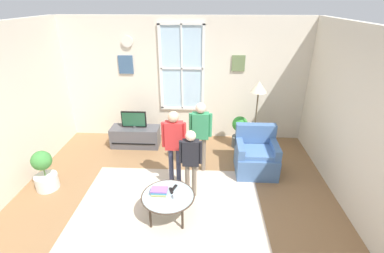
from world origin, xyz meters
name	(u,v)px	position (x,y,z in m)	size (l,w,h in m)	color
ground_plane	(173,209)	(0.00, 0.00, -0.01)	(6.01, 5.81, 0.02)	olive
back_wall	(184,79)	(0.00, 2.66, 1.38)	(5.41, 0.17, 2.74)	beige
side_wall_right	(374,136)	(2.77, 0.00, 1.37)	(0.12, 5.21, 2.74)	beige
area_rug	(170,206)	(-0.06, 0.05, 0.00)	(2.95, 2.10, 0.01)	#C6B29E
tv_stand	(136,137)	(-1.07, 2.04, 0.22)	(1.06, 0.45, 0.45)	#4C4C51
television	(134,119)	(-1.07, 2.03, 0.65)	(0.54, 0.08, 0.38)	#4C4C4C
armchair	(256,156)	(1.47, 1.16, 0.33)	(0.76, 0.74, 0.87)	#476B9E
coffee_table	(168,197)	(-0.04, -0.18, 0.38)	(0.80, 0.80, 0.40)	#99B2B7
book_stack	(159,191)	(-0.17, -0.13, 0.44)	(0.25, 0.19, 0.07)	#9D9F59
cup	(175,196)	(0.08, -0.24, 0.44)	(0.07, 0.07, 0.08)	white
remote_near_books	(174,188)	(0.04, -0.01, 0.41)	(0.04, 0.14, 0.02)	black
remote_near_cup	(171,191)	(0.00, -0.08, 0.41)	(0.04, 0.14, 0.02)	black
person_green_shirt	(200,130)	(0.40, 1.12, 0.87)	(0.42, 0.19, 1.39)	#726656
person_red_shirt	(174,140)	(-0.03, 0.70, 0.87)	(0.42, 0.19, 1.39)	#333851
person_black_shirt	(191,157)	(0.27, 0.34, 0.76)	(0.37, 0.17, 1.22)	#726656
potted_plant_by_window	(239,131)	(1.24, 2.12, 0.39)	(0.34, 0.34, 0.72)	#4C565B
potted_plant_corner	(44,171)	(-2.26, 0.41, 0.35)	(0.38, 0.38, 0.73)	silver
floor_lamp	(258,94)	(1.51, 1.82, 1.34)	(0.32, 0.32, 1.60)	black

